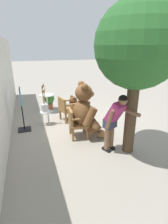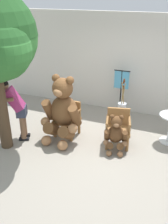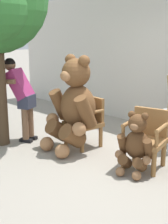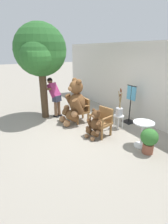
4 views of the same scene
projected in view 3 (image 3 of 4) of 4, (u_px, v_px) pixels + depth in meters
name	position (u px, v px, depth m)	size (l,w,h in m)	color
ground_plane	(94.00, 162.00, 4.83)	(60.00, 60.00, 0.00)	gray
wooden_chair_left	(86.00, 120.00, 5.47)	(0.60, 0.56, 0.86)	olive
wooden_chair_right	(146.00, 137.00, 4.59)	(0.67, 0.64, 0.86)	olive
teddy_bear_large	(74.00, 104.00, 5.22)	(0.97, 0.94, 1.61)	brown
teddy_bear_small	(136.00, 144.00, 4.39)	(0.55, 0.56, 0.89)	brown
person_visitor	(21.00, 92.00, 5.64)	(0.71, 0.69, 1.52)	black
white_stool	(167.00, 131.00, 5.20)	(0.34, 0.34, 0.46)	silver
brush_bucket	(168.00, 115.00, 5.13)	(0.22, 0.22, 0.92)	silver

